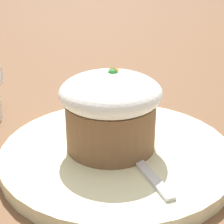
# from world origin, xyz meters

# --- Properties ---
(ground_plane) EXTENTS (4.00, 4.00, 0.00)m
(ground_plane) POSITION_xyz_m (0.00, 0.00, 0.00)
(ground_plane) COLOR brown
(dessert_plate) EXTENTS (0.26, 0.26, 0.02)m
(dessert_plate) POSITION_xyz_m (0.00, 0.00, 0.01)
(dessert_plate) COLOR beige
(dessert_plate) RESTS_ON ground_plane
(carrot_cake) EXTENTS (0.11, 0.11, 0.09)m
(carrot_cake) POSITION_xyz_m (0.00, 0.01, 0.06)
(carrot_cake) COLOR brown
(carrot_cake) RESTS_ON dessert_plate
(spoon) EXTENTS (0.10, 0.10, 0.01)m
(spoon) POSITION_xyz_m (-0.01, -0.02, 0.02)
(spoon) COLOR silver
(spoon) RESTS_ON dessert_plate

